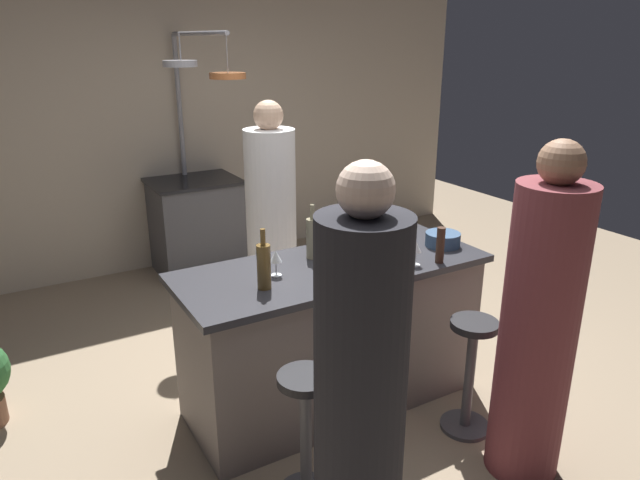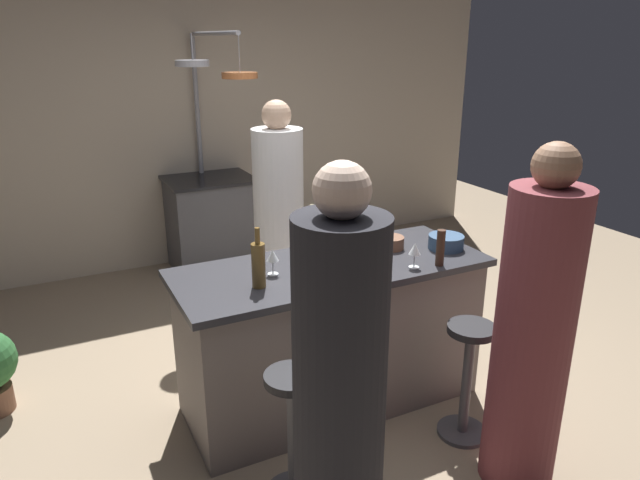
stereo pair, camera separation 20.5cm
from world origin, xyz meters
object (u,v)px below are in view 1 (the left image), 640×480
chef (272,229)px  bar_stool_left (306,431)px  guest_left (360,394)px  mixing_bowl_wooden (388,241)px  guest_right (538,330)px  bar_stool_right (470,370)px  wine_bottle_dark (357,249)px  wine_bottle_white (312,237)px  pepper_mill (440,245)px  wine_glass_by_chef (416,248)px  wine_glass_near_left_guest (276,258)px  mixing_bowl_blue (443,239)px  cutting_board (351,252)px  stove_range (197,226)px  wine_bottle_amber (264,266)px  mixing_bowl_steel (342,275)px

chef → bar_stool_left: size_ratio=2.53×
guest_left → mixing_bowl_wooden: size_ratio=10.42×
chef → guest_right: size_ratio=1.01×
bar_stool_right → wine_bottle_dark: bearing=133.2°
bar_stool_left → mixing_bowl_wooden: (0.97, 0.70, 0.56)m
mixing_bowl_wooden → guest_left: bearing=-130.8°
chef → wine_bottle_white: bearing=-100.3°
pepper_mill → wine_glass_by_chef: 0.15m
guest_left → wine_glass_near_left_guest: 1.06m
mixing_bowl_wooden → mixing_bowl_blue: 0.34m
bar_stool_left → cutting_board: size_ratio=2.12×
bar_stool_right → guest_left: size_ratio=0.39×
chef → wine_glass_near_left_guest: 1.15m
stove_range → mixing_bowl_blue: mixing_bowl_blue is taller
wine_bottle_amber → wine_bottle_white: wine_bottle_white is taller
bar_stool_left → wine_bottle_dark: bearing=39.0°
stove_range → cutting_board: (0.18, -2.36, 0.46)m
cutting_board → mixing_bowl_steel: (-0.27, -0.31, 0.03)m
cutting_board → mixing_bowl_steel: bearing=-130.7°
bar_stool_right → pepper_mill: bearing=85.8°
bar_stool_right → mixing_bowl_wooden: 0.90m
chef → wine_glass_by_chef: bearing=-77.8°
bar_stool_right → pepper_mill: pepper_mill is taller
wine_glass_near_left_guest → mixing_bowl_blue: (1.10, -0.09, -0.06)m
mixing_bowl_blue → mixing_bowl_steel: bearing=-170.1°
mixing_bowl_wooden → pepper_mill: bearing=-75.3°
bar_stool_left → wine_bottle_white: wine_bottle_white is taller
guest_left → mixing_bowl_wooden: bearing=49.2°
guest_left → cutting_board: bearing=58.3°
pepper_mill → mixing_bowl_steel: size_ratio=1.18×
mixing_bowl_blue → cutting_board: bearing=163.7°
mixing_bowl_steel → pepper_mill: bearing=-5.4°
bar_stool_left → wine_bottle_dark: (0.59, 0.48, 0.65)m
wine_bottle_amber → wine_bottle_dark: (0.54, -0.03, 0.00)m
bar_stool_left → wine_glass_by_chef: wine_glass_by_chef is taller
wine_bottle_white → chef: bearing=79.7°
bar_stool_right → bar_stool_left: bearing=180.0°
chef → mixing_bowl_blue: (0.63, -1.12, 0.14)m
chef → mixing_bowl_steel: bearing=-98.8°
pepper_mill → guest_left: bearing=-144.8°
bar_stool_right → wine_glass_near_left_guest: size_ratio=4.66×
guest_right → mixing_bowl_wooden: bearing=95.1°
cutting_board → mixing_bowl_wooden: bearing=-2.0°
bar_stool_right → wine_glass_near_left_guest: wine_glass_near_left_guest is taller
stove_range → wine_glass_by_chef: size_ratio=6.10×
stove_range → wine_bottle_white: wine_bottle_white is taller
chef → mixing_bowl_steel: 1.29m
chef → wine_bottle_dark: (-0.05, -1.18, 0.23)m
bar_stool_right → guest_right: guest_right is taller
bar_stool_left → wine_glass_by_chef: 1.17m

